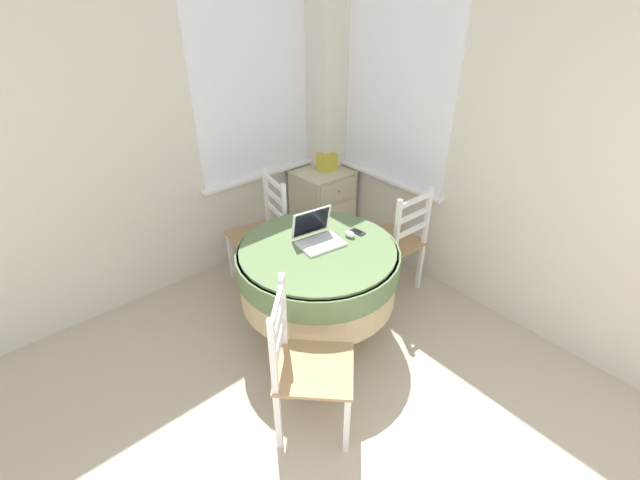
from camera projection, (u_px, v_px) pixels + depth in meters
The scene contains 10 objects.
corner_room_shell at pixel (338, 158), 2.83m from camera, with size 4.60×5.10×2.55m.
round_dining_table at pixel (318, 269), 3.00m from camera, with size 1.13×1.13×0.73m.
laptop at pixel (318, 236), 2.94m from camera, with size 0.33×0.30×0.22m.
computer_mouse at pixel (350, 234), 3.01m from camera, with size 0.05×0.08×0.04m.
cell_phone at pixel (357, 232), 3.07m from camera, with size 0.06×0.11×0.01m.
dining_chair_near_back_window at pixel (262, 234), 3.59m from camera, with size 0.50×0.48×0.95m.
dining_chair_near_right_window at pixel (396, 243), 3.47m from camera, with size 0.42×0.44×0.95m.
dining_chair_camera_near at pixel (306, 367), 2.36m from camera, with size 0.59×0.59×0.95m.
corner_cabinet at pixel (323, 205), 4.24m from camera, with size 0.53×0.47×0.74m.
storage_box at pixel (327, 162), 4.03m from camera, with size 0.15×0.14×0.16m.
Camera 1 is at (-0.45, 0.12, 2.29)m, focal length 24.00 mm.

